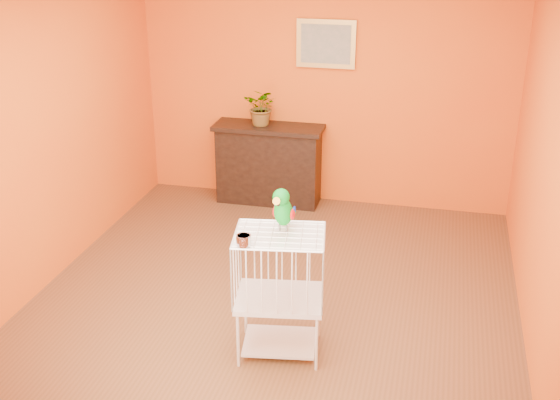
# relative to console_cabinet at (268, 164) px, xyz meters

# --- Properties ---
(ground) EXTENTS (4.50, 4.50, 0.00)m
(ground) POSITION_rel_console_cabinet_xyz_m (0.58, -2.04, -0.44)
(ground) COLOR brown
(ground) RESTS_ON ground
(room_shell) EXTENTS (4.50, 4.50, 4.50)m
(room_shell) POSITION_rel_console_cabinet_xyz_m (0.58, -2.04, 1.14)
(room_shell) COLOR #DD5E14
(room_shell) RESTS_ON ground
(console_cabinet) EXTENTS (1.19, 0.43, 0.88)m
(console_cabinet) POSITION_rel_console_cabinet_xyz_m (0.00, 0.00, 0.00)
(console_cabinet) COLOR black
(console_cabinet) RESTS_ON ground
(potted_plant) EXTENTS (0.42, 0.46, 0.32)m
(potted_plant) POSITION_rel_console_cabinet_xyz_m (-0.07, -0.05, 0.60)
(potted_plant) COLOR #26722D
(potted_plant) RESTS_ON console_cabinet
(framed_picture) EXTENTS (0.62, 0.04, 0.50)m
(framed_picture) POSITION_rel_console_cabinet_xyz_m (0.58, 0.18, 1.31)
(framed_picture) COLOR gold
(framed_picture) RESTS_ON room_shell
(birdcage) EXTENTS (0.69, 0.57, 0.96)m
(birdcage) POSITION_rel_console_cabinet_xyz_m (0.79, -2.77, 0.06)
(birdcage) COLOR silver
(birdcage) RESTS_ON ground
(feed_cup) EXTENTS (0.10, 0.10, 0.07)m
(feed_cup) POSITION_rel_console_cabinet_xyz_m (0.60, -3.00, 0.56)
(feed_cup) COLOR silver
(feed_cup) RESTS_ON birdcage
(parrot) EXTENTS (0.17, 0.30, 0.33)m
(parrot) POSITION_rel_console_cabinet_xyz_m (0.80, -2.71, 0.69)
(parrot) COLOR #59544C
(parrot) RESTS_ON birdcage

